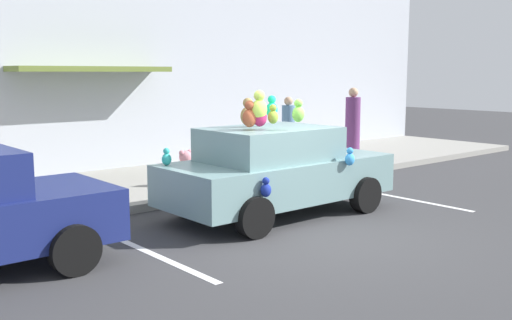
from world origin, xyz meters
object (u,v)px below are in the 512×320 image
(plush_covered_car, at_px, (276,169))
(pedestrian_by_lamp, at_px, (353,127))
(teddy_bear_on_sidewalk, at_px, (186,169))
(pedestrian_near_shopfront, at_px, (288,135))

(plush_covered_car, relative_size, pedestrian_by_lamp, 2.15)
(teddy_bear_on_sidewalk, relative_size, pedestrian_by_lamp, 0.39)
(pedestrian_near_shopfront, bearing_deg, pedestrian_by_lamp, -8.56)
(pedestrian_by_lamp, bearing_deg, teddy_bear_on_sidewalk, -179.07)
(plush_covered_car, relative_size, pedestrian_near_shopfront, 2.39)
(plush_covered_car, bearing_deg, teddy_bear_on_sidewalk, 92.20)
(plush_covered_car, height_order, pedestrian_near_shopfront, plush_covered_car)
(plush_covered_car, xyz_separation_m, pedestrian_near_shopfront, (3.16, 3.04, 0.15))
(pedestrian_near_shopfront, relative_size, pedestrian_by_lamp, 0.90)
(pedestrian_by_lamp, bearing_deg, plush_covered_car, -152.27)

